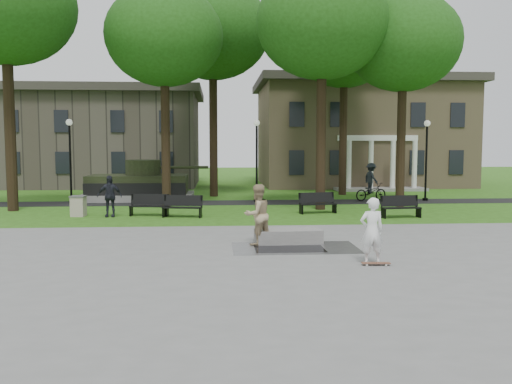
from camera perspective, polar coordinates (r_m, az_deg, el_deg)
ground at (r=19.13m, az=1.20°, el=-4.95°), size 120.00×120.00×0.00m
plaza at (r=14.26m, az=3.04°, el=-8.37°), size 22.00×16.00×0.02m
footpath at (r=30.99m, az=-0.81°, el=-1.11°), size 44.00×2.60×0.01m
building_right at (r=46.28m, az=10.72°, el=6.20°), size 17.00×12.00×8.60m
building_left at (r=46.21m, az=-15.66°, el=5.18°), size 15.00×10.00×7.20m
tree_0 at (r=30.36m, az=-24.90°, el=17.34°), size 6.80×6.80×12.97m
tree_1 at (r=29.93m, az=-9.64°, el=15.81°), size 6.20×6.20×11.63m
tree_2 at (r=28.40m, az=6.98°, el=17.18°), size 6.60×6.60×12.16m
tree_3 at (r=30.35m, az=15.25°, el=14.87°), size 6.00×6.00×11.19m
tree_4 at (r=35.48m, az=-4.58°, el=16.50°), size 7.20×7.20×13.50m
tree_5 at (r=36.76m, az=9.28°, el=14.90°), size 6.40×6.40×12.44m
lamp_left at (r=32.15m, az=-18.98°, el=3.81°), size 0.36×0.36×4.73m
lamp_mid at (r=31.15m, az=0.07°, el=4.06°), size 0.36×0.36×4.73m
lamp_right at (r=33.38m, az=17.50°, el=3.89°), size 0.36×0.36×4.73m
tank_monument at (r=33.19m, az=-12.21°, el=0.66°), size 7.45×3.40×2.40m
puddle at (r=17.20m, az=3.57°, el=-6.02°), size 2.20×1.20×0.00m
concrete_block at (r=18.33m, az=3.41°, el=-4.62°), size 2.28×1.19×0.45m
skateboard at (r=15.27m, az=12.51°, el=-7.42°), size 0.79×0.26×0.07m
skateboarder at (r=15.27m, az=12.09°, el=-4.01°), size 0.70×0.48×1.85m
friend_watching at (r=17.77m, az=0.14°, el=-2.39°), size 1.23×1.16×2.00m
pedestrian_walker at (r=25.69m, az=-15.17°, el=-0.42°), size 1.12×0.47×1.91m
cyclist at (r=32.64m, az=12.01°, el=0.69°), size 2.17×1.32×2.24m
park_bench_0 at (r=25.74m, az=-11.16°, el=-1.30°), size 1.84×0.73×1.00m
park_bench_1 at (r=24.95m, az=-7.77°, el=-1.45°), size 1.85×0.82×1.00m
park_bench_2 at (r=26.32m, az=6.50°, el=-1.10°), size 1.85×0.83×1.00m
park_bench_3 at (r=25.47m, az=14.97°, el=-1.44°), size 1.84×0.71×1.00m
trash_bin at (r=26.34m, az=-18.19°, el=-1.40°), size 0.70×0.70×0.96m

